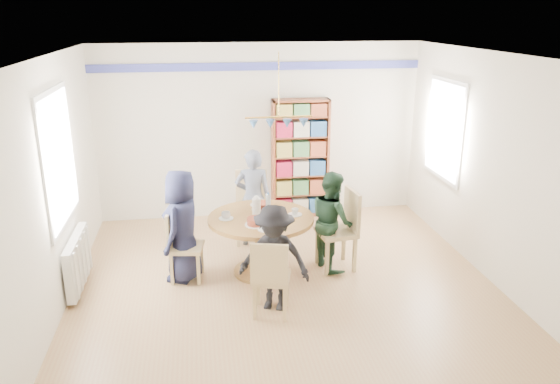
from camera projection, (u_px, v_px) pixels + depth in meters
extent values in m
plane|color=tan|center=(285.00, 285.00, 6.57)|extent=(5.00, 5.00, 0.00)
plane|color=white|center=(286.00, 55.00, 5.72)|extent=(5.00, 5.00, 0.00)
plane|color=white|center=(260.00, 132.00, 8.49)|extent=(5.00, 0.00, 5.00)
plane|color=white|center=(343.00, 281.00, 3.80)|extent=(5.00, 0.00, 5.00)
plane|color=white|center=(53.00, 188.00, 5.79)|extent=(0.00, 5.00, 5.00)
plane|color=white|center=(492.00, 169.00, 6.51)|extent=(0.00, 5.00, 5.00)
cube|color=#373D97|center=(259.00, 66.00, 8.16)|extent=(5.00, 0.02, 0.12)
cube|color=white|center=(58.00, 158.00, 5.99)|extent=(0.03, 1.32, 1.52)
cube|color=white|center=(60.00, 158.00, 5.99)|extent=(0.01, 1.20, 1.40)
cube|color=white|center=(445.00, 130.00, 7.66)|extent=(0.03, 1.12, 1.42)
cube|color=white|center=(443.00, 130.00, 7.66)|extent=(0.01, 1.00, 1.30)
cylinder|color=gold|center=(279.00, 85.00, 6.31)|extent=(0.01, 0.01, 0.75)
cylinder|color=gold|center=(279.00, 117.00, 6.43)|extent=(0.80, 0.02, 0.02)
cone|color=#4075B5|center=(254.00, 124.00, 6.41)|extent=(0.11, 0.11, 0.10)
cone|color=#4075B5|center=(270.00, 124.00, 6.44)|extent=(0.11, 0.11, 0.10)
cone|color=#4075B5|center=(287.00, 123.00, 6.47)|extent=(0.11, 0.11, 0.10)
cone|color=#4075B5|center=(304.00, 123.00, 6.50)|extent=(0.11, 0.11, 0.10)
cube|color=silver|center=(78.00, 261.00, 6.40)|extent=(0.10, 1.00, 0.60)
cube|color=silver|center=(76.00, 276.00, 6.03)|extent=(0.02, 0.06, 0.56)
cube|color=silver|center=(80.00, 268.00, 6.22)|extent=(0.02, 0.06, 0.56)
cube|color=silver|center=(83.00, 261.00, 6.40)|extent=(0.02, 0.06, 0.56)
cube|color=silver|center=(86.00, 254.00, 6.59)|extent=(0.02, 0.06, 0.56)
cube|color=silver|center=(89.00, 247.00, 6.78)|extent=(0.02, 0.06, 0.56)
cylinder|color=olive|center=(261.00, 219.00, 6.67)|extent=(1.30, 1.30, 0.05)
cylinder|color=olive|center=(261.00, 247.00, 6.78)|extent=(0.16, 0.16, 0.70)
cylinder|color=olive|center=(261.00, 271.00, 6.89)|extent=(0.70, 0.70, 0.04)
cube|color=tan|center=(186.00, 247.00, 6.59)|extent=(0.45, 0.45, 0.05)
cube|color=tan|center=(170.00, 230.00, 6.52)|extent=(0.10, 0.39, 0.47)
cube|color=tan|center=(198.00, 270.00, 6.51)|extent=(0.04, 0.04, 0.40)
cube|color=tan|center=(202.00, 258.00, 6.82)|extent=(0.04, 0.04, 0.40)
cube|color=tan|center=(172.00, 270.00, 6.51)|extent=(0.04, 0.04, 0.40)
cube|color=tan|center=(177.00, 258.00, 6.81)|extent=(0.04, 0.04, 0.40)
cube|color=tan|center=(336.00, 232.00, 6.88)|extent=(0.50, 0.50, 0.05)
cube|color=tan|center=(352.00, 211.00, 6.84)|extent=(0.10, 0.46, 0.54)
cube|color=tan|center=(317.00, 247.00, 7.08)|extent=(0.05, 0.05, 0.46)
cube|color=tan|center=(327.00, 258.00, 6.74)|extent=(0.05, 0.05, 0.46)
cube|color=tan|center=(344.00, 243.00, 7.17)|extent=(0.05, 0.05, 0.46)
cube|color=tan|center=(355.00, 255.00, 6.83)|extent=(0.05, 0.05, 0.46)
cube|color=tan|center=(251.00, 210.00, 7.67)|extent=(0.50, 0.50, 0.05)
cube|color=tan|center=(251.00, 188.00, 7.78)|extent=(0.45, 0.10, 0.53)
cube|color=tan|center=(238.00, 231.00, 7.58)|extent=(0.05, 0.05, 0.46)
cube|color=tan|center=(264.00, 231.00, 7.59)|extent=(0.05, 0.05, 0.46)
cube|color=tan|center=(239.00, 222.00, 7.92)|extent=(0.05, 0.05, 0.46)
cube|color=tan|center=(264.00, 222.00, 7.93)|extent=(0.05, 0.05, 0.46)
cube|color=tan|center=(271.00, 278.00, 5.84)|extent=(0.48, 0.48, 0.05)
cube|color=tan|center=(269.00, 265.00, 5.60)|extent=(0.39, 0.13, 0.47)
cube|color=tan|center=(287.00, 290.00, 6.05)|extent=(0.05, 0.05, 0.40)
cube|color=tan|center=(259.00, 288.00, 6.08)|extent=(0.05, 0.05, 0.40)
cube|color=tan|center=(285.00, 304.00, 5.75)|extent=(0.05, 0.05, 0.40)
cube|color=tan|center=(255.00, 303.00, 5.77)|extent=(0.05, 0.05, 0.40)
imported|color=#161931|center=(182.00, 226.00, 6.54)|extent=(0.66, 0.79, 1.38)
imported|color=#193321|center=(332.00, 220.00, 6.85)|extent=(0.59, 0.70, 1.27)
imported|color=gray|center=(253.00, 198.00, 7.52)|extent=(0.54, 0.39, 1.38)
imported|color=black|center=(274.00, 258.00, 5.89)|extent=(0.89, 0.70, 1.21)
cube|color=brown|center=(273.00, 160.00, 8.50)|extent=(0.04, 0.27, 1.87)
cube|color=brown|center=(327.00, 158.00, 8.62)|extent=(0.04, 0.27, 1.87)
cube|color=brown|center=(301.00, 100.00, 8.27)|extent=(0.89, 0.27, 0.04)
cube|color=brown|center=(299.00, 213.00, 8.85)|extent=(0.89, 0.27, 0.05)
cube|color=brown|center=(299.00, 157.00, 8.68)|extent=(0.89, 0.02, 1.87)
cube|color=brown|center=(300.00, 193.00, 8.74)|extent=(0.84, 0.25, 0.02)
cube|color=brown|center=(300.00, 175.00, 8.65)|extent=(0.84, 0.25, 0.02)
cube|color=brown|center=(300.00, 156.00, 8.55)|extent=(0.84, 0.25, 0.02)
cube|color=brown|center=(300.00, 136.00, 8.45)|extent=(0.84, 0.25, 0.02)
cube|color=brown|center=(301.00, 116.00, 8.35)|extent=(0.84, 0.25, 0.02)
cube|color=#A2183A|center=(283.00, 206.00, 8.75)|extent=(0.25, 0.20, 0.23)
cube|color=beige|center=(300.00, 205.00, 8.79)|extent=(0.25, 0.20, 0.23)
cube|color=#255087|center=(316.00, 204.00, 8.82)|extent=(0.25, 0.20, 0.23)
cube|color=#BBA94A|center=(283.00, 187.00, 8.65)|extent=(0.25, 0.20, 0.23)
cube|color=#457D47|center=(300.00, 186.00, 8.69)|extent=(0.25, 0.20, 0.23)
cube|color=#9A452A|center=(316.00, 186.00, 8.73)|extent=(0.25, 0.20, 0.23)
cube|color=#A2183A|center=(283.00, 168.00, 8.55)|extent=(0.25, 0.20, 0.23)
cube|color=beige|center=(300.00, 167.00, 8.59)|extent=(0.25, 0.20, 0.23)
cube|color=#255087|center=(317.00, 167.00, 8.63)|extent=(0.25, 0.20, 0.23)
cube|color=#BBA94A|center=(283.00, 149.00, 8.45)|extent=(0.25, 0.20, 0.23)
cube|color=#457D47|center=(300.00, 148.00, 8.49)|extent=(0.25, 0.20, 0.23)
cube|color=#9A452A|center=(317.00, 148.00, 8.53)|extent=(0.25, 0.20, 0.23)
cube|color=#A2183A|center=(284.00, 129.00, 8.35)|extent=(0.25, 0.20, 0.23)
cube|color=beige|center=(301.00, 129.00, 8.39)|extent=(0.25, 0.20, 0.23)
cube|color=#255087|center=(318.00, 128.00, 8.43)|extent=(0.25, 0.20, 0.23)
cube|color=#BBA94A|center=(284.00, 110.00, 8.26)|extent=(0.25, 0.20, 0.19)
cube|color=#457D47|center=(301.00, 110.00, 8.30)|extent=(0.25, 0.20, 0.19)
cube|color=#9A452A|center=(318.00, 109.00, 8.34)|extent=(0.25, 0.20, 0.19)
cylinder|color=white|center=(256.00, 207.00, 6.69)|extent=(0.11, 0.11, 0.21)
sphere|color=white|center=(256.00, 199.00, 6.65)|extent=(0.08, 0.08, 0.08)
cylinder|color=silver|center=(268.00, 204.00, 6.74)|extent=(0.06, 0.06, 0.25)
cylinder|color=#4075B5|center=(268.00, 194.00, 6.69)|extent=(0.03, 0.03, 0.03)
cylinder|color=white|center=(262.00, 209.00, 6.90)|extent=(0.27, 0.27, 0.01)
cylinder|color=maroon|center=(262.00, 206.00, 6.88)|extent=(0.21, 0.21, 0.08)
cylinder|color=white|center=(256.00, 225.00, 6.40)|extent=(0.27, 0.27, 0.01)
cylinder|color=maroon|center=(256.00, 221.00, 6.38)|extent=(0.21, 0.21, 0.08)
cylinder|color=white|center=(226.00, 218.00, 6.60)|extent=(0.18, 0.18, 0.01)
imported|color=white|center=(226.00, 215.00, 6.59)|extent=(0.11, 0.11, 0.09)
cylinder|color=white|center=(295.00, 214.00, 6.72)|extent=(0.18, 0.18, 0.01)
imported|color=white|center=(295.00, 212.00, 6.71)|extent=(0.09, 0.09, 0.08)
cylinder|color=white|center=(257.00, 205.00, 7.06)|extent=(0.18, 0.18, 0.01)
imported|color=white|center=(257.00, 202.00, 7.04)|extent=(0.11, 0.11, 0.09)
cylinder|color=white|center=(265.00, 229.00, 6.26)|extent=(0.18, 0.18, 0.01)
imported|color=white|center=(265.00, 226.00, 6.25)|extent=(0.09, 0.09, 0.08)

